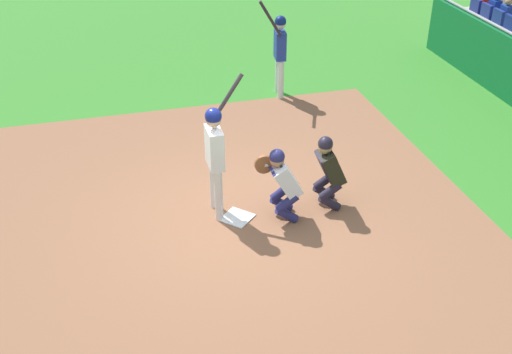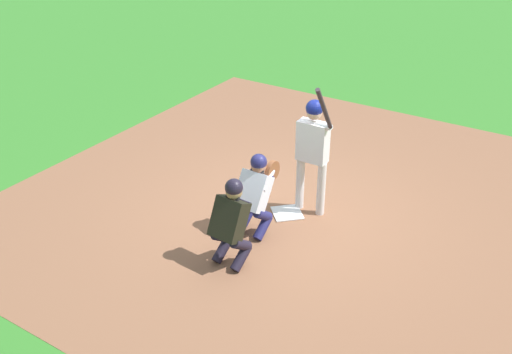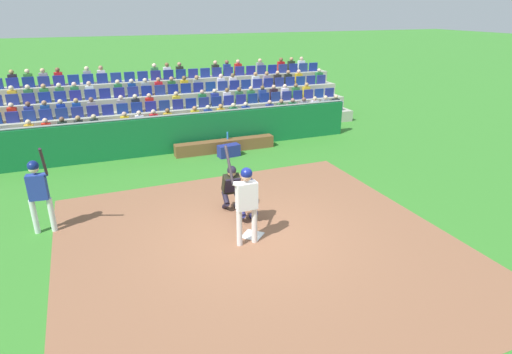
{
  "view_description": "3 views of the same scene",
  "coord_description": "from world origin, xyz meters",
  "px_view_note": "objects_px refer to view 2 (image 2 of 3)",
  "views": [
    {
      "loc": [
        -7.97,
        1.7,
        5.69
      ],
      "look_at": [
        -0.56,
        -0.17,
        1.07
      ],
      "focal_mm": 43.66,
      "sensor_mm": 36.0,
      "label": 1
    },
    {
      "loc": [
        3.89,
        -6.78,
        4.9
      ],
      "look_at": [
        -0.08,
        -0.77,
        0.98
      ],
      "focal_mm": 41.45,
      "sensor_mm": 36.0,
      "label": 2
    },
    {
      "loc": [
        3.13,
        8.19,
        5.01
      ],
      "look_at": [
        -0.19,
        -0.26,
        1.37
      ],
      "focal_mm": 29.75,
      "sensor_mm": 36.0,
      "label": 3
    }
  ],
  "objects_px": {
    "home_plate_marker": "(287,213)",
    "home_plate_umpire": "(231,220)",
    "batter_at_plate": "(313,144)",
    "catcher_crouching": "(256,191)"
  },
  "relations": [
    {
      "from": "home_plate_umpire",
      "to": "catcher_crouching",
      "type": "bearing_deg",
      "value": 100.19
    },
    {
      "from": "batter_at_plate",
      "to": "home_plate_umpire",
      "type": "height_order",
      "value": "batter_at_plate"
    },
    {
      "from": "catcher_crouching",
      "to": "home_plate_umpire",
      "type": "relative_size",
      "value": 0.98
    },
    {
      "from": "batter_at_plate",
      "to": "home_plate_umpire",
      "type": "distance_m",
      "value": 1.84
    },
    {
      "from": "home_plate_marker",
      "to": "home_plate_umpire",
      "type": "bearing_deg",
      "value": -89.4
    },
    {
      "from": "batter_at_plate",
      "to": "home_plate_umpire",
      "type": "bearing_deg",
      "value": -97.58
    },
    {
      "from": "home_plate_umpire",
      "to": "batter_at_plate",
      "type": "bearing_deg",
      "value": 82.42
    },
    {
      "from": "batter_at_plate",
      "to": "catcher_crouching",
      "type": "bearing_deg",
      "value": -111.74
    },
    {
      "from": "batter_at_plate",
      "to": "catcher_crouching",
      "type": "distance_m",
      "value": 1.13
    },
    {
      "from": "home_plate_marker",
      "to": "catcher_crouching",
      "type": "xyz_separation_m",
      "value": [
        -0.13,
        -0.69,
        0.69
      ]
    }
  ]
}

